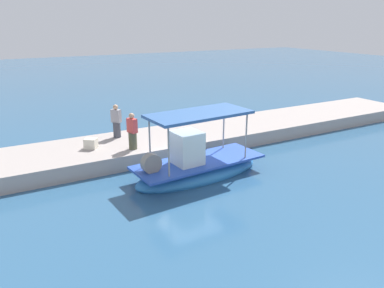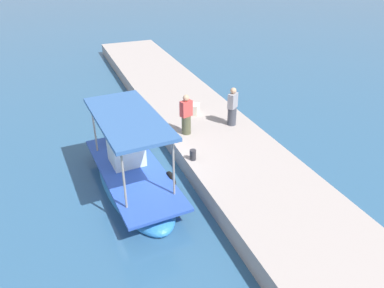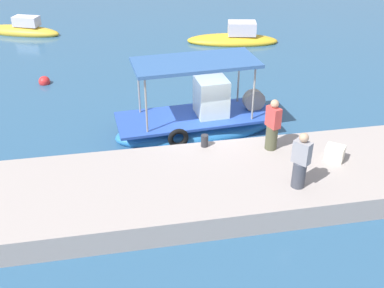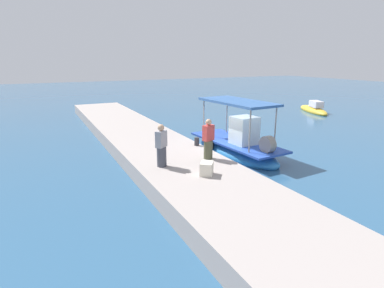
{
  "view_description": "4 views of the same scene",
  "coord_description": "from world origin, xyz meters",
  "views": [
    {
      "loc": [
        7.18,
        13.37,
        6.45
      ],
      "look_at": [
        -0.78,
        -1.07,
        0.97
      ],
      "focal_mm": 34.9,
      "sensor_mm": 36.0,
      "label": 1
    },
    {
      "loc": [
        -11.39,
        2.48,
        7.94
      ],
      "look_at": [
        -0.19,
        -1.94,
        1.24
      ],
      "focal_mm": 34.82,
      "sensor_mm": 36.0,
      "label": 2
    },
    {
      "loc": [
        -3.21,
        -14.52,
        8.33
      ],
      "look_at": [
        -0.87,
        -1.9,
        0.86
      ],
      "focal_mm": 43.01,
      "sensor_mm": 36.0,
      "label": 3
    },
    {
      "loc": [
        12.87,
        -8.79,
        4.88
      ],
      "look_at": [
        -0.58,
        -2.07,
        0.79
      ],
      "focal_mm": 29.43,
      "sensor_mm": 36.0,
      "label": 4
    }
  ],
  "objects": [
    {
      "name": "dock_quay",
      "position": [
        0.0,
        -3.58,
        0.36
      ],
      "size": [
        36.0,
        3.95,
        0.73
      ],
      "primitive_type": "cube",
      "color": "#A59A95",
      "rests_on": "ground_plane"
    },
    {
      "name": "moored_boat_near",
      "position": [
        -8.42,
        14.73,
        0.21
      ],
      "size": [
        5.16,
        3.14,
        1.34
      ],
      "color": "gold",
      "rests_on": "ground_plane"
    },
    {
      "name": "mooring_bollard",
      "position": [
        -0.45,
        -1.87,
        0.93
      ],
      "size": [
        0.24,
        0.24,
        0.4
      ],
      "primitive_type": "cylinder",
      "color": "#2D2D33",
      "rests_on": "dock_quay"
    },
    {
      "name": "ground_plane",
      "position": [
        0.0,
        0.0,
        0.0
      ],
      "size": [
        120.0,
        120.0,
        0.0
      ],
      "primitive_type": "plane",
      "color": "#2E597F"
    },
    {
      "name": "cargo_crate",
      "position": [
        3.33,
        -3.42,
        0.97
      ],
      "size": [
        0.71,
        0.69,
        0.48
      ],
      "primitive_type": "cube",
      "rotation": [
        0.0,
        0.0,
        2.48
      ],
      "color": "beige",
      "rests_on": "dock_quay"
    },
    {
      "name": "fisherman_by_crate",
      "position": [
        1.63,
        -2.4,
        1.51
      ],
      "size": [
        0.48,
        0.55,
        1.72
      ],
      "color": "#4F5139",
      "rests_on": "dock_quay"
    },
    {
      "name": "main_fishing_boat",
      "position": [
        -0.23,
        0.39,
        0.49
      ],
      "size": [
        6.14,
        2.52,
        3.18
      ],
      "color": "#2D7CC5",
      "rests_on": "ground_plane"
    },
    {
      "name": "fisherman_near_bollard",
      "position": [
        1.69,
        -4.55,
        1.5
      ],
      "size": [
        0.53,
        0.55,
        1.71
      ],
      "color": "#40444F",
      "rests_on": "dock_quay"
    },
    {
      "name": "marker_buoy",
      "position": [
        -6.33,
        6.32,
        0.11
      ],
      "size": [
        0.53,
        0.53,
        0.53
      ],
      "color": "red",
      "rests_on": "ground_plane"
    }
  ]
}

